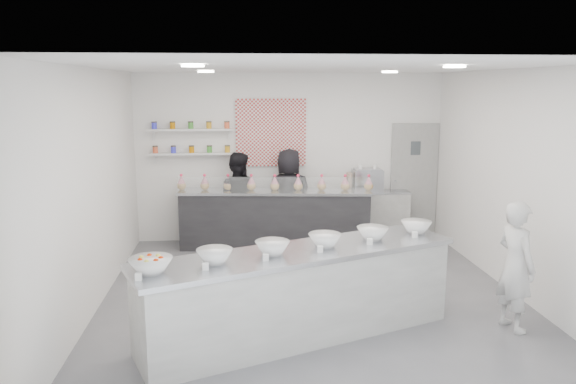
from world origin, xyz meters
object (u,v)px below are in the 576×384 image
object	(u,v)px
espresso_ledge	(376,215)
woman_prep	(516,266)
prep_counter	(299,294)
back_bar	(275,219)
espresso_machine	(367,181)
staff_right	(289,197)
staff_left	(237,199)

from	to	relation	value
espresso_ledge	woman_prep	size ratio (longest dim) A/B	0.79
prep_counter	woman_prep	bearing A→B (deg)	-22.17
prep_counter	back_bar	distance (m)	3.54
prep_counter	back_bar	world-z (taller)	back_bar
prep_counter	espresso_machine	world-z (taller)	espresso_machine
back_bar	espresso_machine	distance (m)	1.84
back_bar	staff_right	bearing A→B (deg)	48.99
staff_right	espresso_ledge	bearing A→B (deg)	-170.55
staff_right	staff_left	bearing A→B (deg)	4.61
staff_left	staff_right	size ratio (longest dim) A/B	0.97
back_bar	staff_right	xyz separation A→B (m)	(0.27, 0.25, 0.34)
prep_counter	espresso_ledge	distance (m)	4.34
espresso_machine	prep_counter	bearing A→B (deg)	-113.08
prep_counter	espresso_machine	distance (m)	4.31
prep_counter	back_bar	bearing A→B (deg)	68.51
prep_counter	staff_left	world-z (taller)	staff_left
back_bar	espresso_ledge	distance (m)	1.91
woman_prep	staff_right	size ratio (longest dim) A/B	0.89
espresso_machine	staff_left	distance (m)	2.36
prep_counter	espresso_ledge	xyz separation A→B (m)	(1.85, 3.93, -0.06)
espresso_machine	staff_left	xyz separation A→B (m)	(-2.34, -0.14, -0.27)
espresso_machine	staff_right	world-z (taller)	staff_right
prep_counter	staff_left	xyz separation A→B (m)	(-0.67, 3.79, 0.32)
prep_counter	staff_left	distance (m)	3.86
prep_counter	woman_prep	distance (m)	2.50
back_bar	espresso_machine	xyz separation A→B (m)	(1.70, 0.39, 0.58)
staff_left	staff_right	distance (m)	0.91
espresso_machine	staff_left	world-z (taller)	staff_left
woman_prep	prep_counter	bearing A→B (deg)	76.77
espresso_ledge	espresso_machine	xyz separation A→B (m)	(-0.17, 0.00, 0.64)
espresso_machine	staff_right	bearing A→B (deg)	-174.57
prep_counter	espresso_machine	bearing A→B (deg)	45.00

